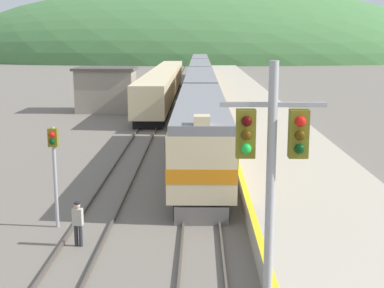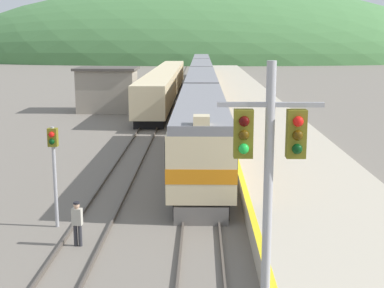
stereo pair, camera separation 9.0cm
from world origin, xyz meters
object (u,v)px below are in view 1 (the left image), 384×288
Objects in this scene: carriage_second at (200,92)px; carriage_fourth at (200,67)px; carriage_third at (200,76)px; signal_mast_main at (271,176)px; express_train_lead_car at (201,131)px; signal_post_siding at (54,156)px; siding_train at (164,84)px; track_worker at (78,221)px.

carriage_second and carriage_fourth have the same top height.
carriage_third is 3.07× the size of signal_mast_main.
express_train_lead_car is 21.28m from carriage_second.
carriage_second is 1.00× the size of carriage_third.
carriage_second is 31.27m from signal_post_siding.
carriage_third is at bearing 64.81° from siding_train.
carriage_fourth is 84.22m from signal_mast_main.
track_worker is at bearing 129.30° from signal_mast_main.
express_train_lead_car is at bearing -82.85° from siding_train.
siding_train reaches higher than track_worker.
signal_mast_main reaches higher than siding_train.
carriage_second is (0.00, 21.28, -0.01)m from express_train_lead_car.
carriage_second is at bearing 79.47° from signal_post_siding.
express_train_lead_car is 11.54× the size of track_worker.
signal_mast_main is (1.42, -84.18, 2.34)m from carriage_fourth.
carriage_second reaches higher than signal_post_siding.
carriage_third is 53.22m from signal_post_siding.
signal_mast_main is (1.42, -62.00, 2.34)m from carriage_third.
express_train_lead_car is at bearing 58.86° from signal_post_siding.
signal_mast_main reaches higher than carriage_fourth.
track_worker is (1.28, -1.94, -1.95)m from signal_post_siding.
express_train_lead_car is 12.30m from track_worker.
signal_post_siding is at bearing -96.16° from carriage_third.
carriage_second is at bearing -71.72° from siding_train.
signal_post_siding is (-5.71, -30.73, 0.69)m from carriage_second.
carriage_fourth is 77.17m from track_worker.
carriage_third reaches higher than track_worker.
express_train_lead_car reaches higher than signal_post_siding.
signal_post_siding is (-7.13, 9.09, -1.65)m from signal_mast_main.
signal_post_siding reaches higher than siding_train.
signal_post_siding is 3.03m from track_worker.
express_train_lead_car reaches higher than track_worker.
signal_mast_main is (5.72, -52.85, 2.68)m from siding_train.
signal_post_siding reaches higher than track_worker.
siding_train is at bearing 88.15° from signal_post_siding.
express_train_lead_car reaches higher than carriage_second.
carriage_second is 12.91× the size of track_worker.
carriage_fourth is 31.62m from siding_train.
siding_train is (-4.30, -9.15, -0.34)m from carriage_third.
siding_train is at bearing 108.28° from carriage_second.
carriage_third is 0.49× the size of siding_train.
carriage_third is 5.30× the size of signal_post_siding.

